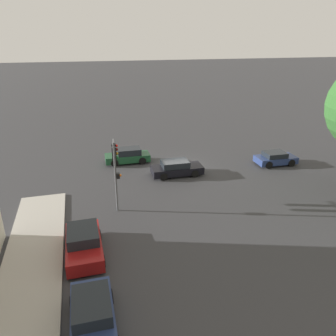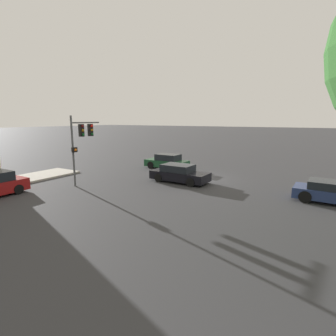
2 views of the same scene
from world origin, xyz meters
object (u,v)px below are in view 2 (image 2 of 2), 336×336
object	(u,v)px
crossing_car_0	(179,174)
crossing_car_1	(167,162)
traffic_signal	(82,137)
crossing_car_2	(329,192)

from	to	relation	value
crossing_car_0	crossing_car_1	xyz separation A→B (m)	(3.66, -4.25, 0.04)
crossing_car_1	crossing_car_0	bearing A→B (deg)	132.32
traffic_signal	crossing_car_1	distance (m)	9.26
traffic_signal	crossing_car_2	xyz separation A→B (m)	(-15.70, -4.31, -2.91)
traffic_signal	crossing_car_0	size ratio (longest dim) A/B	1.11
crossing_car_0	crossing_car_2	bearing A→B (deg)	1.62
crossing_car_2	traffic_signal	bearing A→B (deg)	-162.56
crossing_car_1	crossing_car_2	distance (m)	14.26
traffic_signal	crossing_car_1	size ratio (longest dim) A/B	1.17
traffic_signal	crossing_car_2	distance (m)	16.54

